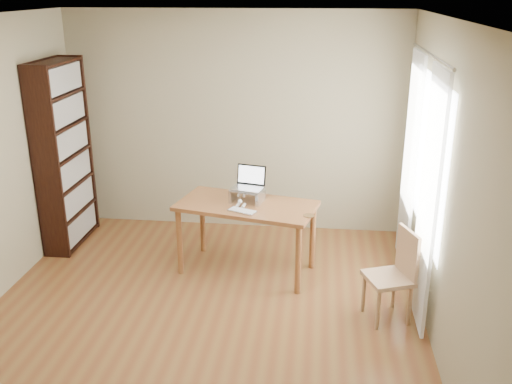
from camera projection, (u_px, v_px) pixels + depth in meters
The scene contains 10 objects.
room at pixel (198, 185), 4.65m from camera, with size 4.04×4.54×2.64m.
bookshelf at pixel (64, 155), 6.37m from camera, with size 0.30×0.90×2.10m.
curtains at pixel (418, 178), 5.23m from camera, with size 0.03×1.90×2.25m.
desk at pixel (246, 213), 5.81m from camera, with size 1.50×0.98×0.75m.
laptop_stand at pixel (247, 194), 5.82m from camera, with size 0.32×0.25×0.13m.
laptop at pixel (248, 182), 5.84m from camera, with size 0.35×0.32×0.22m.
keyboard at pixel (242, 211), 5.57m from camera, with size 0.30×0.22×0.02m.
coaster at pixel (309, 216), 5.48m from camera, with size 0.11×0.11×0.01m, color brown.
cat at pixel (245, 194), 5.86m from camera, with size 0.24×0.48×0.15m.
chair at pixel (396, 274), 5.01m from camera, with size 0.49×0.48×0.84m.
Camera 1 is at (1.00, -4.30, 2.83)m, focal length 40.00 mm.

